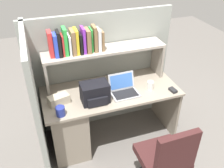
{
  "coord_description": "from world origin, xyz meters",
  "views": [
    {
      "loc": [
        -0.77,
        -2.28,
        2.39
      ],
      "look_at": [
        0.0,
        -0.05,
        0.85
      ],
      "focal_mm": 39.68,
      "sensor_mm": 36.0,
      "label": 1
    }
  ],
  "objects_px": {
    "tissue_box": "(59,100)",
    "office_chair": "(164,165)",
    "laptop": "(124,89)",
    "backpack": "(95,93)",
    "snack_canister": "(60,111)",
    "computer_mouse": "(173,90)",
    "paper_cup": "(150,86)"
  },
  "relations": [
    {
      "from": "tissue_box",
      "to": "office_chair",
      "type": "bearing_deg",
      "value": -61.24
    },
    {
      "from": "backpack",
      "to": "office_chair",
      "type": "xyz_separation_m",
      "value": [
        0.47,
        -0.79,
        -0.45
      ]
    },
    {
      "from": "paper_cup",
      "to": "snack_canister",
      "type": "distance_m",
      "value": 1.08
    },
    {
      "from": "tissue_box",
      "to": "office_chair",
      "type": "xyz_separation_m",
      "value": [
        0.85,
        -0.88,
        -0.39
      ]
    },
    {
      "from": "snack_canister",
      "to": "office_chair",
      "type": "relative_size",
      "value": 0.11
    },
    {
      "from": "laptop",
      "to": "office_chair",
      "type": "height_order",
      "value": "laptop"
    },
    {
      "from": "backpack",
      "to": "office_chair",
      "type": "distance_m",
      "value": 1.02
    },
    {
      "from": "tissue_box",
      "to": "laptop",
      "type": "bearing_deg",
      "value": -18.69
    },
    {
      "from": "office_chair",
      "to": "computer_mouse",
      "type": "bearing_deg",
      "value": -124.63
    },
    {
      "from": "laptop",
      "to": "paper_cup",
      "type": "distance_m",
      "value": 0.33
    },
    {
      "from": "computer_mouse",
      "to": "paper_cup",
      "type": "height_order",
      "value": "paper_cup"
    },
    {
      "from": "computer_mouse",
      "to": "office_chair",
      "type": "height_order",
      "value": "office_chair"
    },
    {
      "from": "snack_canister",
      "to": "backpack",
      "type": "bearing_deg",
      "value": 15.83
    },
    {
      "from": "paper_cup",
      "to": "tissue_box",
      "type": "height_order",
      "value": "paper_cup"
    },
    {
      "from": "tissue_box",
      "to": "snack_canister",
      "type": "xyz_separation_m",
      "value": [
        -0.02,
        -0.21,
        0.0
      ]
    },
    {
      "from": "snack_canister",
      "to": "office_chair",
      "type": "xyz_separation_m",
      "value": [
        0.86,
        -0.67,
        -0.39
      ]
    },
    {
      "from": "snack_canister",
      "to": "office_chair",
      "type": "height_order",
      "value": "office_chair"
    },
    {
      "from": "laptop",
      "to": "snack_canister",
      "type": "bearing_deg",
      "value": -167.98
    },
    {
      "from": "snack_canister",
      "to": "computer_mouse",
      "type": "bearing_deg",
      "value": 0.1
    },
    {
      "from": "tissue_box",
      "to": "backpack",
      "type": "bearing_deg",
      "value": -28.68
    },
    {
      "from": "laptop",
      "to": "backpack",
      "type": "distance_m",
      "value": 0.36
    },
    {
      "from": "tissue_box",
      "to": "paper_cup",
      "type": "bearing_deg",
      "value": -19.45
    },
    {
      "from": "paper_cup",
      "to": "office_chair",
      "type": "distance_m",
      "value": 0.92
    },
    {
      "from": "paper_cup",
      "to": "office_chair",
      "type": "relative_size",
      "value": 0.12
    },
    {
      "from": "office_chair",
      "to": "tissue_box",
      "type": "bearing_deg",
      "value": -47.15
    },
    {
      "from": "snack_canister",
      "to": "office_chair",
      "type": "bearing_deg",
      "value": -37.98
    },
    {
      "from": "laptop",
      "to": "backpack",
      "type": "xyz_separation_m",
      "value": [
        -0.35,
        -0.05,
        0.06
      ]
    },
    {
      "from": "backpack",
      "to": "tissue_box",
      "type": "bearing_deg",
      "value": 166.54
    },
    {
      "from": "paper_cup",
      "to": "tissue_box",
      "type": "xyz_separation_m",
      "value": [
        -1.06,
        0.08,
        -0.0
      ]
    },
    {
      "from": "backpack",
      "to": "tissue_box",
      "type": "relative_size",
      "value": 1.36
    },
    {
      "from": "computer_mouse",
      "to": "backpack",
      "type": "bearing_deg",
      "value": 165.37
    },
    {
      "from": "tissue_box",
      "to": "office_chair",
      "type": "height_order",
      "value": "office_chair"
    }
  ]
}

